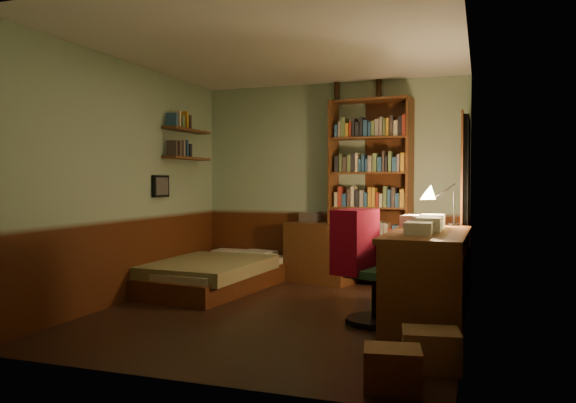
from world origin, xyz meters
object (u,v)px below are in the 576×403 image
(mini_stereo, at_px, (310,217))
(desk_lamp, at_px, (454,194))
(dresser, at_px, (320,253))
(bookshelf, at_px, (371,192))
(cardboard_box_b, at_px, (431,350))
(office_chair, at_px, (375,277))
(cardboard_box_a, at_px, (392,369))
(bed, at_px, (215,263))
(desk, at_px, (428,280))

(mini_stereo, height_order, desk_lamp, desk_lamp)
(dresser, height_order, mini_stereo, mini_stereo)
(bookshelf, bearing_deg, cardboard_box_b, -63.86)
(office_chair, relative_size, cardboard_box_a, 2.46)
(desk_lamp, bearing_deg, office_chair, -142.73)
(cardboard_box_a, bearing_deg, mini_stereo, 114.26)
(cardboard_box_a, bearing_deg, bed, 133.74)
(dresser, xyz_separation_m, desk_lamp, (1.70, -1.09, 0.79))
(dresser, height_order, cardboard_box_b, dresser)
(desk, bearing_deg, office_chair, 179.29)
(desk_lamp, bearing_deg, cardboard_box_b, -104.90)
(mini_stereo, height_order, cardboard_box_a, mini_stereo)
(dresser, distance_m, desk, 2.43)
(bookshelf, xyz_separation_m, desk_lamp, (1.07, -1.17, 0.01))
(bookshelf, relative_size, cardboard_box_a, 6.62)
(office_chair, distance_m, cardboard_box_a, 1.66)
(desk, xyz_separation_m, office_chair, (-0.47, 0.02, 0.00))
(office_chair, relative_size, cardboard_box_b, 2.25)
(bed, bearing_deg, desk, -16.25)
(bed, distance_m, office_chair, 2.42)
(bed, bearing_deg, cardboard_box_b, -32.15)
(dresser, relative_size, mini_stereo, 3.50)
(cardboard_box_a, bearing_deg, desk_lamp, 83.90)
(bed, height_order, dresser, dresser)
(office_chair, distance_m, cardboard_box_b, 1.29)
(cardboard_box_b, bearing_deg, bookshelf, 108.14)
(mini_stereo, bearing_deg, cardboard_box_b, -36.00)
(dresser, relative_size, bookshelf, 0.37)
(bed, relative_size, office_chair, 2.40)
(desk_lamp, xyz_separation_m, cardboard_box_a, (-0.25, -2.38, -1.05))
(cardboard_box_a, bearing_deg, desk, 87.29)
(office_chair, xyz_separation_m, cardboard_box_b, (0.59, -1.11, -0.30))
(cardboard_box_a, relative_size, cardboard_box_b, 0.91)
(desk_lamp, bearing_deg, cardboard_box_a, -109.21)
(bed, height_order, desk_lamp, desk_lamp)
(dresser, height_order, desk_lamp, desk_lamp)
(desk, height_order, office_chair, office_chair)
(desk, xyz_separation_m, desk_lamp, (0.18, 0.80, 0.75))
(dresser, xyz_separation_m, cardboard_box_a, (1.45, -3.47, -0.25))
(desk, relative_size, cardboard_box_b, 4.15)
(dresser, xyz_separation_m, cardboard_box_b, (1.64, -2.99, -0.25))
(dresser, bearing_deg, mini_stereo, 160.24)
(desk, height_order, desk_lamp, desk_lamp)
(cardboard_box_b, bearing_deg, cardboard_box_a, -112.20)
(bed, height_order, bookshelf, bookshelf)
(mini_stereo, bearing_deg, bed, -111.75)
(bed, xyz_separation_m, mini_stereo, (0.94, 0.92, 0.53))
(desk_lamp, xyz_separation_m, office_chair, (-0.65, -0.79, -0.74))
(bed, distance_m, cardboard_box_b, 3.52)
(office_chair, bearing_deg, bookshelf, 115.41)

